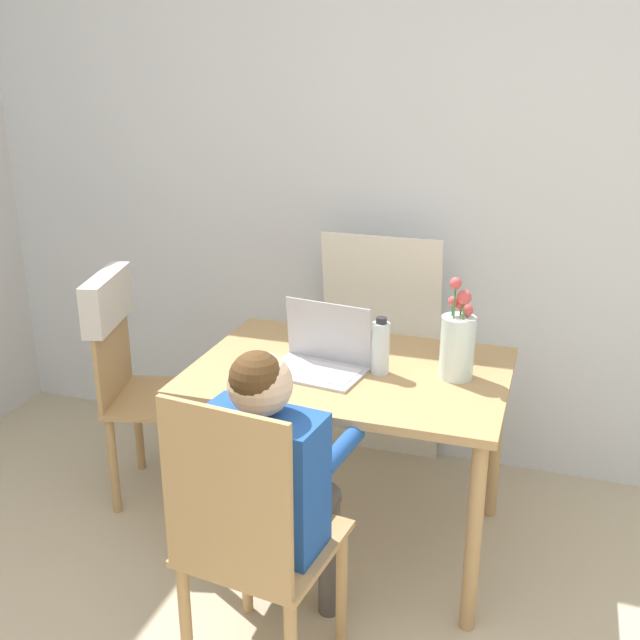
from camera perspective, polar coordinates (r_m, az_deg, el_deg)
name	(u,v)px	position (r m, az deg, el deg)	size (l,w,h in m)	color
wall_back	(455,185)	(3.19, 10.23, 10.10)	(6.40, 0.05, 2.50)	silver
dining_table	(350,391)	(2.69, 2.29, -5.45)	(1.10, 0.77, 0.71)	tan
chair_occupied	(251,543)	(2.17, -5.28, -16.59)	(0.45, 0.45, 0.94)	tan
chair_spare	(129,352)	(3.10, -14.35, -2.35)	(0.52, 0.49, 0.95)	tan
person_seated	(271,471)	(2.17, -3.76, -11.37)	(0.39, 0.46, 1.03)	#1E4C9E
laptop	(321,355)	(2.62, 0.07, -2.68)	(0.36, 0.27, 0.23)	#B2B2B7
flower_vase	(458,342)	(2.57, 10.45, -1.69)	(0.12, 0.12, 0.36)	silver
water_bottle	(381,347)	(2.58, 4.64, -2.09)	(0.06, 0.06, 0.21)	silver
cardboard_panel	(382,351)	(3.30, 4.72, -2.36)	(0.51, 0.16, 1.06)	silver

